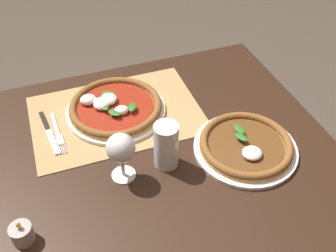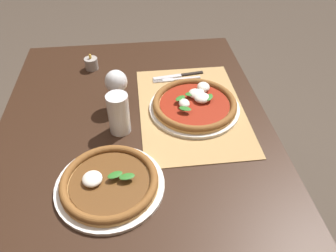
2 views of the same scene
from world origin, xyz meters
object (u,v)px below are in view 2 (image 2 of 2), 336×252
(pint_glass, at_px, (119,114))
(votive_candle, at_px, (91,64))
(knife, at_px, (178,76))
(pizza_near, at_px, (195,104))
(pizza_far, at_px, (109,183))
(fork, at_px, (176,79))
(wine_glass, at_px, (116,83))

(pint_glass, bearing_deg, votive_candle, 16.21)
(knife, bearing_deg, pint_glass, 141.77)
(pizza_near, xyz_separation_m, pizza_far, (-0.33, 0.31, -0.00))
(fork, bearing_deg, pizza_far, 153.28)
(pizza_far, xyz_separation_m, fork, (0.53, -0.26, -0.01))
(wine_glass, xyz_separation_m, knife, (0.18, -0.25, -0.10))
(wine_glass, relative_size, knife, 0.72)
(votive_candle, bearing_deg, knife, -106.37)
(pizza_near, relative_size, fork, 1.65)
(fork, relative_size, knife, 0.93)
(pint_glass, distance_m, knife, 0.40)
(pizza_near, bearing_deg, knife, 7.62)
(wine_glass, height_order, votive_candle, wine_glass)
(fork, bearing_deg, wine_glass, 122.65)
(pizza_far, bearing_deg, knife, -26.57)
(pizza_near, height_order, pint_glass, pint_glass)
(pizza_near, relative_size, pizza_far, 1.06)
(pizza_near, bearing_deg, votive_candle, 50.01)
(wine_glass, xyz_separation_m, fork, (0.15, -0.24, -0.10))
(pizza_far, xyz_separation_m, pint_glass, (0.24, -0.03, 0.05))
(pizza_far, xyz_separation_m, wine_glass, (0.37, -0.03, 0.09))
(pizza_near, relative_size, votive_candle, 4.61)
(fork, relative_size, votive_candle, 2.79)
(fork, bearing_deg, pizza_near, -168.25)
(pint_glass, xyz_separation_m, votive_candle, (0.42, 0.12, -0.05))
(pizza_near, bearing_deg, pizza_far, 137.04)
(knife, bearing_deg, fork, 156.69)
(pizza_far, distance_m, votive_candle, 0.66)
(fork, bearing_deg, knife, -23.31)
(pint_glass, xyz_separation_m, fork, (0.28, -0.23, -0.06))
(votive_candle, bearing_deg, fork, -110.64)
(knife, bearing_deg, wine_glass, 125.62)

